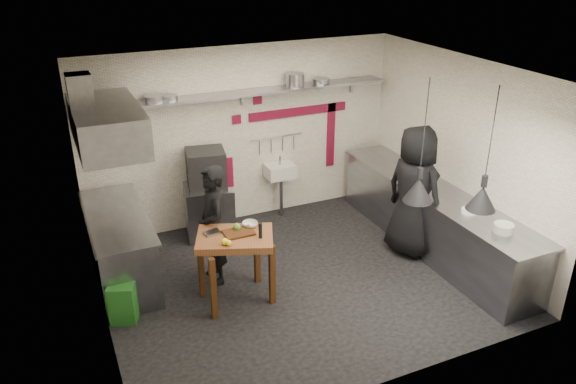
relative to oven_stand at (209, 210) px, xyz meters
name	(u,v)px	position (x,y,z in m)	size (l,w,h in m)	color
floor	(299,280)	(0.71, -1.75, -0.40)	(5.00, 5.00, 0.00)	black
ceiling	(301,74)	(0.71, -1.75, 2.40)	(5.00, 5.00, 0.00)	beige
wall_back	(243,136)	(0.71, 0.35, 1.00)	(5.00, 0.04, 2.80)	white
wall_front	(396,267)	(0.71, -3.85, 1.00)	(5.00, 0.04, 2.80)	white
wall_left	(92,223)	(-1.79, -1.75, 1.00)	(0.04, 4.20, 2.80)	white
wall_right	(460,156)	(3.21, -1.75, 1.00)	(0.04, 4.20, 2.80)	white
red_band_horiz	(299,112)	(1.66, 0.33, 1.28)	(1.70, 0.02, 0.14)	maroon
red_band_vert	(331,135)	(2.26, 0.33, 0.80)	(0.14, 0.02, 1.10)	maroon
red_tile_a	(258,100)	(0.96, 0.33, 1.55)	(0.14, 0.02, 0.14)	maroon
red_tile_b	(237,120)	(0.61, 0.33, 1.28)	(0.14, 0.02, 0.14)	maroon
back_shelf	(245,93)	(0.71, 0.17, 1.72)	(4.60, 0.34, 0.04)	gray
shelf_bracket_left	(113,112)	(-1.19, 0.32, 1.62)	(0.04, 0.06, 0.24)	gray
shelf_bracket_mid	(242,97)	(0.71, 0.32, 1.62)	(0.04, 0.06, 0.24)	gray
shelf_bracket_right	(352,85)	(2.61, 0.32, 1.62)	(0.04, 0.06, 0.24)	gray
pan_far_left	(154,99)	(-0.64, 0.17, 1.79)	(0.28, 0.28, 0.09)	gray
pan_mid_left	(169,98)	(-0.43, 0.17, 1.78)	(0.25, 0.25, 0.07)	gray
stock_pot	(295,80)	(1.52, 0.17, 1.84)	(0.29, 0.29, 0.20)	gray
pan_right	(321,81)	(1.97, 0.17, 1.78)	(0.27, 0.27, 0.08)	gray
oven_stand	(209,210)	(0.00, 0.00, 0.00)	(0.71, 0.65, 0.80)	gray
combi_oven	(206,169)	(-0.01, 0.00, 0.69)	(0.55, 0.52, 0.58)	black
oven_door	(215,174)	(0.06, -0.24, 0.69)	(0.53, 0.03, 0.46)	maroon
oven_glass	(216,174)	(0.06, -0.25, 0.69)	(0.32, 0.01, 0.34)	black
hand_sink	(280,171)	(1.26, 0.17, 0.38)	(0.46, 0.34, 0.22)	silver
sink_tap	(280,161)	(1.26, 0.17, 0.56)	(0.03, 0.03, 0.14)	gray
sink_drain	(281,196)	(1.26, 0.13, -0.06)	(0.06, 0.06, 0.66)	gray
utensil_rail	(276,137)	(1.26, 0.31, 0.92)	(0.02, 0.02, 0.90)	gray
counter_right	(432,220)	(2.86, -1.75, 0.05)	(0.70, 3.80, 0.90)	gray
counter_right_top	(436,191)	(2.86, -1.75, 0.52)	(0.76, 3.90, 0.03)	gray
plate_stack	(504,228)	(2.83, -3.10, 0.59)	(0.24, 0.24, 0.11)	silver
small_bowl_right	(469,211)	(2.81, -2.50, 0.56)	(0.21, 0.21, 0.05)	silver
counter_left	(120,248)	(-1.44, -0.70, 0.05)	(0.70, 1.90, 0.90)	gray
counter_left_top	(116,217)	(-1.44, -0.70, 0.52)	(0.76, 2.00, 0.03)	gray
extractor_hood	(107,125)	(-1.39, -0.70, 1.75)	(0.78, 1.60, 0.50)	gray
hood_duct	(80,95)	(-1.64, -0.70, 2.15)	(0.28, 0.28, 0.50)	gray
green_bin	(123,301)	(-1.58, -1.66, -0.15)	(0.31, 0.31, 0.50)	#1C5D1C
prep_table	(236,268)	(-0.20, -1.82, 0.06)	(0.92, 0.64, 0.92)	brown
cutting_board	(239,233)	(-0.14, -1.79, 0.53)	(0.36, 0.26, 0.03)	#44250F
pepper_mill	(260,230)	(0.07, -2.00, 0.62)	(0.05, 0.05, 0.20)	black
lemon_a	(225,242)	(-0.38, -1.98, 0.56)	(0.08, 0.08, 0.08)	yellow
lemon_b	(228,243)	(-0.35, -2.02, 0.56)	(0.07, 0.07, 0.07)	yellow
veg_ball	(237,227)	(-0.13, -1.71, 0.57)	(0.10, 0.10, 0.10)	#5B9431
steel_tray	(212,233)	(-0.44, -1.66, 0.54)	(0.19, 0.13, 0.03)	gray
bowl	(250,224)	(0.05, -1.68, 0.55)	(0.19, 0.19, 0.06)	silver
heat_lamp_near	(423,142)	(1.94, -2.51, 1.64)	(0.36, 0.36, 1.53)	black
heat_lamp_far	(489,150)	(2.39, -3.10, 1.67)	(0.35, 0.35, 1.47)	black
chef_left	(213,225)	(-0.31, -1.27, 0.42)	(0.60, 0.39, 1.63)	black
chef_right	(414,192)	(2.50, -1.71, 0.56)	(0.94, 0.61, 1.92)	black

